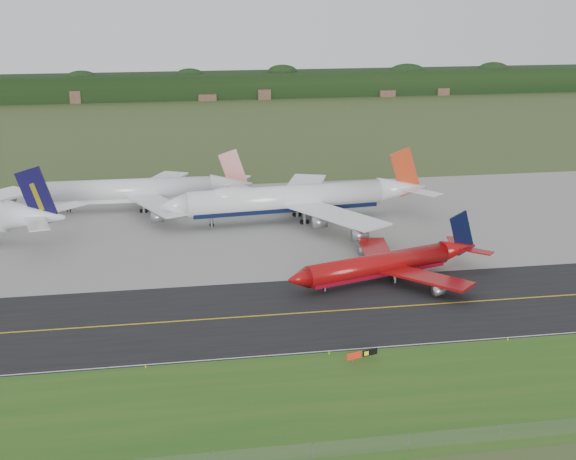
# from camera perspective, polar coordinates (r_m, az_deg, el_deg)

# --- Properties ---
(ground) EXTENTS (600.00, 600.00, 0.00)m
(ground) POSITION_cam_1_polar(r_m,az_deg,el_deg) (142.97, 0.30, -5.33)
(ground) COLOR #344922
(ground) RESTS_ON ground
(grass_verge) EXTENTS (400.00, 30.00, 0.01)m
(grass_verge) POSITION_cam_1_polar(r_m,az_deg,el_deg) (112.05, 3.45, -12.07)
(grass_verge) COLOR #245418
(grass_verge) RESTS_ON ground
(taxiway) EXTENTS (400.00, 32.00, 0.02)m
(taxiway) POSITION_cam_1_polar(r_m,az_deg,el_deg) (139.34, 0.58, -5.95)
(taxiway) COLOR black
(taxiway) RESTS_ON ground
(apron) EXTENTS (400.00, 78.00, 0.01)m
(apron) POSITION_cam_1_polar(r_m,az_deg,el_deg) (190.57, -2.35, 0.46)
(apron) COLOR gray
(apron) RESTS_ON ground
(taxiway_centreline) EXTENTS (400.00, 0.40, 0.00)m
(taxiway_centreline) POSITION_cam_1_polar(r_m,az_deg,el_deg) (139.33, 0.58, -5.94)
(taxiway_centreline) COLOR gold
(taxiway_centreline) RESTS_ON taxiway
(taxiway_edge_line) EXTENTS (400.00, 0.25, 0.00)m
(taxiway_edge_line) POSITION_cam_1_polar(r_m,az_deg,el_deg) (125.47, 1.85, -8.67)
(taxiway_edge_line) COLOR silver
(taxiway_edge_line) RESTS_ON taxiway
(perimeter_fence) EXTENTS (320.00, 0.10, 320.00)m
(perimeter_fence) POSITION_cam_1_polar(r_m,az_deg,el_deg) (100.65, 5.18, -15.06)
(perimeter_fence) COLOR slate
(perimeter_fence) RESTS_ON ground
(horizon_treeline) EXTENTS (700.00, 25.00, 12.00)m
(horizon_treeline) POSITION_cam_1_polar(r_m,az_deg,el_deg) (407.53, -6.45, 10.08)
(horizon_treeline) COLOR black
(horizon_treeline) RESTS_ON ground
(jet_ba_747) EXTENTS (65.76, 54.22, 16.52)m
(jet_ba_747) POSITION_cam_1_polar(r_m,az_deg,el_deg) (191.29, 0.51, 2.28)
(jet_ba_747) COLOR white
(jet_ba_747) RESTS_ON ground
(jet_red_737) EXTENTS (41.68, 33.13, 11.50)m
(jet_red_737) POSITION_cam_1_polar(r_m,az_deg,el_deg) (155.12, 7.14, -2.38)
(jet_red_737) COLOR maroon
(jet_red_737) RESTS_ON ground
(jet_star_tail) EXTENTS (55.96, 46.99, 14.80)m
(jet_star_tail) POSITION_cam_1_polar(r_m,az_deg,el_deg) (204.53, -10.32, 2.78)
(jet_star_tail) COLOR silver
(jet_star_tail) RESTS_ON ground
(taxiway_sign) EXTENTS (5.06, 1.63, 1.74)m
(taxiway_sign) POSITION_cam_1_polar(r_m,az_deg,el_deg) (122.51, 5.29, -8.78)
(taxiway_sign) COLOR slate
(taxiway_sign) RESTS_ON ground
(edge_marker_left) EXTENTS (0.16, 0.16, 0.50)m
(edge_marker_left) POSITION_cam_1_polar(r_m,az_deg,el_deg) (122.41, -10.09, -9.52)
(edge_marker_left) COLOR yellow
(edge_marker_left) RESTS_ON ground
(edge_marker_center) EXTENTS (0.16, 0.16, 0.50)m
(edge_marker_center) POSITION_cam_1_polar(r_m,az_deg,el_deg) (124.91, 2.94, -8.69)
(edge_marker_center) COLOR yellow
(edge_marker_center) RESTS_ON ground
(edge_marker_right) EXTENTS (0.16, 0.16, 0.50)m
(edge_marker_right) POSITION_cam_1_polar(r_m,az_deg,el_deg) (133.87, 15.36, -7.49)
(edge_marker_right) COLOR yellow
(edge_marker_right) RESTS_ON ground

